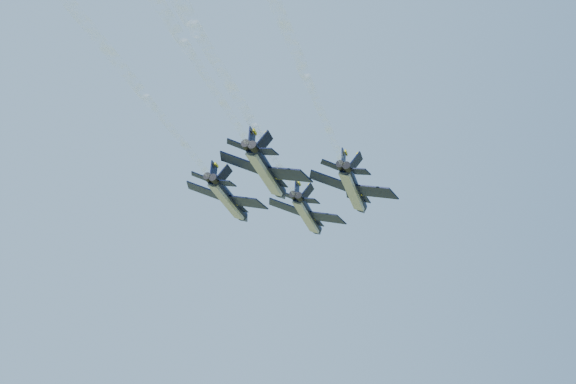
{
  "coord_description": "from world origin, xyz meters",
  "views": [
    {
      "loc": [
        -13.64,
        -105.85,
        68.79
      ],
      "look_at": [
        -2.07,
        2.53,
        102.68
      ],
      "focal_mm": 45.0,
      "sensor_mm": 36.0,
      "label": 1
    }
  ],
  "objects": [
    {
      "name": "jet_left",
      "position": [
        -11.33,
        4.04,
        101.65
      ],
      "size": [
        12.9,
        18.44,
        5.74
      ],
      "rotation": [
        0.0,
        0.36,
        -0.39
      ],
      "color": "black"
    },
    {
      "name": "jet_slot",
      "position": [
        -6.34,
        -10.01,
        101.65
      ],
      "size": [
        12.9,
        18.44,
        5.74
      ],
      "rotation": [
        0.0,
        0.36,
        -0.39
      ],
      "color": "black"
    },
    {
      "name": "jet_lead",
      "position": [
        2.35,
        11.74,
        101.65
      ],
      "size": [
        12.9,
        18.44,
        5.74
      ],
      "rotation": [
        0.0,
        0.36,
        -0.39
      ],
      "color": "black"
    },
    {
      "name": "jet_right",
      "position": [
        7.35,
        -3.38,
        101.65
      ],
      "size": [
        12.9,
        18.44,
        5.74
      ],
      "rotation": [
        0.0,
        0.36,
        -0.39
      ],
      "color": "black"
    }
  ]
}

